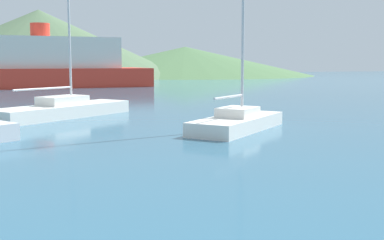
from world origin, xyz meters
name	(u,v)px	position (x,y,z in m)	size (l,w,h in m)	color
sailboat_middle	(238,119)	(4.77, 19.13, 0.47)	(5.76, 5.13, 11.46)	white
sailboat_outer	(63,109)	(-1.45, 26.88, 0.43)	(7.81, 6.40, 7.46)	white
ferry_distant	(41,65)	(0.25, 59.21, 2.50)	(24.38, 8.85, 7.26)	red
hill_central	(39,44)	(3.32, 98.42, 6.39)	(55.94, 55.94, 12.78)	#4C6647
hill_east	(185,61)	(33.84, 99.85, 3.10)	(55.28, 55.28, 6.19)	#476B42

